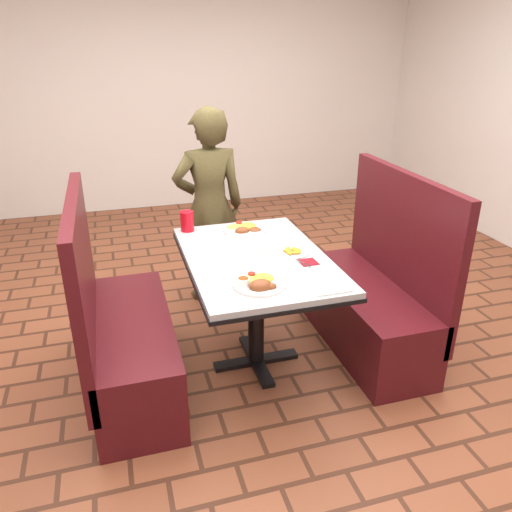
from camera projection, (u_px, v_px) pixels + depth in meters
name	position (u px, v px, depth m)	size (l,w,h in m)	color
room	(256.00, 40.00, 2.46)	(7.00, 7.04, 2.82)	brown
dining_table	(256.00, 271.00, 2.96)	(0.81, 1.21, 0.75)	#ADAFB2
booth_bench_left	(124.00, 338.00, 2.88)	(0.47, 1.20, 1.17)	#4D1117
booth_bench_right	(372.00, 301.00, 3.30)	(0.47, 1.20, 1.17)	#4D1117
diner_person	(209.00, 207.00, 3.78)	(0.54, 0.36, 1.49)	brown
near_dinner_plate	(259.00, 281.00, 2.56)	(0.28, 0.28, 0.09)	white
far_dinner_plate	(245.00, 227.00, 3.29)	(0.28, 0.28, 0.07)	white
plantain_plate	(293.00, 252.00, 2.95)	(0.19, 0.19, 0.03)	white
maroon_napkin	(308.00, 262.00, 2.84)	(0.10, 0.10, 0.00)	maroon
spoon_utensil	(303.00, 263.00, 2.82)	(0.01, 0.12, 0.00)	silver
red_tumbler	(187.00, 221.00, 3.28)	(0.09, 0.09, 0.13)	red
paper_napkin	(329.00, 288.00, 2.54)	(0.19, 0.14, 0.01)	white
knife_utensil	(272.00, 281.00, 2.60)	(0.01, 0.18, 0.00)	#BABABF
fork_utensil	(255.00, 287.00, 2.53)	(0.01, 0.15, 0.00)	silver
lettuce_shreds	(260.00, 251.00, 2.99)	(0.28, 0.32, 0.00)	#8FB347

